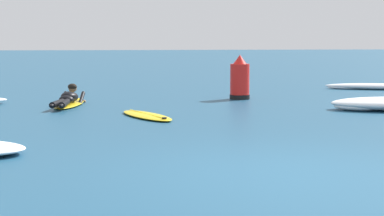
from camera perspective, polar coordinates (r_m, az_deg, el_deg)
name	(u,v)px	position (r m, az deg, el deg)	size (l,w,h in m)	color
ground_plane	(189,97)	(17.75, -0.24, 1.01)	(120.00, 120.00, 0.00)	navy
surfer_far	(68,100)	(15.63, -10.74, 0.68)	(0.85, 2.57, 0.54)	yellow
drifting_surfboard	(147,116)	(13.25, -3.95, -0.66)	(1.28, 2.06, 0.16)	yellow
whitewater_mid_right	(377,87)	(20.84, 15.84, 1.80)	(3.11, 1.61, 0.19)	white
channel_marker_buoy	(240,81)	(17.02, 4.19, 2.36)	(0.52, 0.52, 1.16)	red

